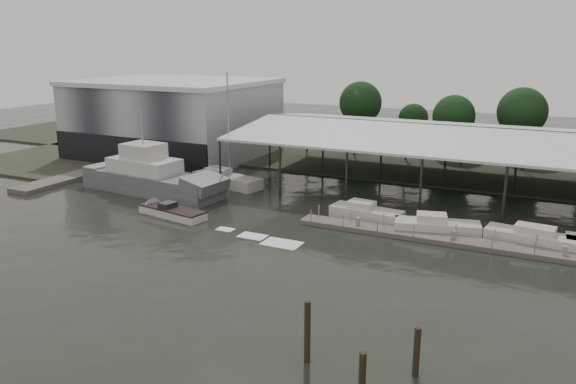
% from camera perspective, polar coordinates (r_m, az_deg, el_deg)
% --- Properties ---
extents(ground, '(200.00, 200.00, 0.00)m').
position_cam_1_polar(ground, '(42.43, -5.17, -6.54)').
color(ground, '#232820').
rests_on(ground, ground).
extents(land_strip_far, '(140.00, 30.00, 0.30)m').
position_cam_1_polar(land_strip_far, '(79.93, 10.55, 3.62)').
color(land_strip_far, '#363A2C').
rests_on(land_strip_far, ground).
extents(land_strip_west, '(20.00, 40.00, 0.30)m').
position_cam_1_polar(land_strip_west, '(89.26, -17.39, 4.37)').
color(land_strip_west, '#363A2C').
rests_on(land_strip_west, ground).
extents(storage_warehouse, '(24.50, 20.50, 10.50)m').
position_cam_1_polar(storage_warehouse, '(80.72, -11.41, 7.43)').
color(storage_warehouse, '#A8ADB3').
rests_on(storage_warehouse, ground).
extents(covered_boat_shed, '(58.24, 24.00, 6.96)m').
position_cam_1_polar(covered_boat_shed, '(62.48, 22.44, 5.22)').
color(covered_boat_shed, white).
rests_on(covered_boat_shed, ground).
extents(trawler_dock, '(3.00, 18.00, 0.50)m').
position_cam_1_polar(trawler_dock, '(71.20, -20.24, 1.67)').
color(trawler_dock, '#625D56').
rests_on(trawler_dock, ground).
extents(floating_dock, '(28.00, 2.00, 1.40)m').
position_cam_1_polar(floating_dock, '(46.62, 17.63, -4.93)').
color(floating_dock, '#625D56').
rests_on(floating_dock, ground).
extents(grey_trawler, '(17.36, 6.19, 8.84)m').
position_cam_1_polar(grey_trawler, '(61.17, -13.58, 1.39)').
color(grey_trawler, slate).
rests_on(grey_trawler, ground).
extents(white_sailboat, '(9.00, 4.49, 12.63)m').
position_cam_1_polar(white_sailboat, '(63.02, -6.29, 1.26)').
color(white_sailboat, silver).
rests_on(white_sailboat, ground).
extents(speedboat_underway, '(18.55, 4.98, 2.00)m').
position_cam_1_polar(speedboat_underway, '(53.11, -12.14, -1.90)').
color(speedboat_underway, silver).
rests_on(speedboat_underway, ground).
extents(moored_cruiser_0, '(6.78, 2.99, 1.70)m').
position_cam_1_polar(moored_cruiser_0, '(51.14, 7.91, -2.11)').
color(moored_cruiser_0, silver).
rests_on(moored_cruiser_0, ground).
extents(moored_cruiser_1, '(7.29, 3.79, 1.70)m').
position_cam_1_polar(moored_cruiser_1, '(48.62, 14.82, -3.39)').
color(moored_cruiser_1, silver).
rests_on(moored_cruiser_1, ground).
extents(moored_cruiser_2, '(8.56, 3.24, 1.70)m').
position_cam_1_polar(moored_cruiser_2, '(48.20, 24.25, -4.41)').
color(moored_cruiser_2, silver).
rests_on(moored_cruiser_2, ground).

